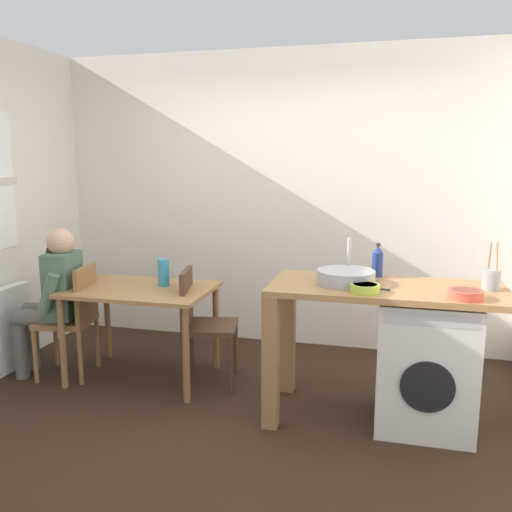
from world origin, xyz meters
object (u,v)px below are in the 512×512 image
(chair_person_seat, at_px, (74,314))
(chair_opposite, at_px, (201,320))
(colander, at_px, (466,294))
(vase, at_px, (164,273))
(washing_machine, at_px, (425,362))
(mixing_bowl, at_px, (365,288))
(bottle_tall_green, at_px, (378,262))
(seated_person, at_px, (53,294))
(dining_table, at_px, (141,300))
(utensil_crock, at_px, (491,279))

(chair_person_seat, xyz_separation_m, chair_opposite, (1.02, 0.12, 0.00))
(colander, bearing_deg, vase, 165.52)
(washing_machine, xyz_separation_m, mixing_bowl, (-0.39, -0.20, 0.52))
(bottle_tall_green, relative_size, colander, 1.17)
(bottle_tall_green, xyz_separation_m, colander, (0.52, -0.50, -0.07))
(washing_machine, height_order, colander, colander)
(chair_person_seat, xyz_separation_m, colander, (2.86, -0.37, 0.44))
(chair_opposite, xyz_separation_m, mixing_bowl, (1.26, -0.47, 0.44))
(chair_person_seat, xyz_separation_m, bottle_tall_green, (2.34, 0.13, 0.52))
(seated_person, relative_size, washing_machine, 1.40)
(dining_table, xyz_separation_m, chair_person_seat, (-0.55, -0.09, -0.14))
(utensil_crock, bearing_deg, bottle_tall_green, 162.06)
(dining_table, relative_size, mixing_bowl, 5.98)
(chair_opposite, distance_m, colander, 1.95)
(seated_person, distance_m, utensil_crock, 3.21)
(dining_table, height_order, colander, colander)
(seated_person, distance_m, colander, 3.05)
(bottle_tall_green, relative_size, mixing_bowl, 1.27)
(seated_person, distance_m, bottle_tall_green, 2.53)
(dining_table, relative_size, colander, 5.50)
(chair_person_seat, bearing_deg, colander, -107.34)
(seated_person, bearing_deg, vase, -85.83)
(chair_person_seat, distance_m, utensil_crock, 3.08)
(dining_table, height_order, chair_opposite, chair_opposite)
(chair_opposite, relative_size, utensil_crock, 3.00)
(seated_person, relative_size, mixing_bowl, 6.52)
(chair_opposite, height_order, mixing_bowl, mixing_bowl)
(vase, bearing_deg, utensil_crock, -7.02)
(dining_table, relative_size, chair_person_seat, 1.22)
(chair_person_seat, height_order, vase, vase)
(washing_machine, distance_m, bottle_tall_green, 0.74)
(seated_person, height_order, washing_machine, seated_person)
(seated_person, bearing_deg, washing_machine, -102.48)
(mixing_bowl, xyz_separation_m, vase, (-1.58, 0.54, -0.10))
(chair_opposite, bearing_deg, seated_person, -94.46)
(vase, bearing_deg, washing_machine, -9.79)
(bottle_tall_green, relative_size, vase, 1.09)
(chair_opposite, height_order, washing_machine, chair_opposite)
(chair_opposite, relative_size, colander, 4.50)
(utensil_crock, bearing_deg, washing_machine, -171.90)
(chair_opposite, xyz_separation_m, colander, (1.83, -0.49, 0.44))
(washing_machine, bearing_deg, vase, 170.21)
(chair_person_seat, relative_size, utensil_crock, 3.00)
(dining_table, distance_m, bottle_tall_green, 1.83)
(bottle_tall_green, relative_size, utensil_crock, 0.78)
(utensil_crock, xyz_separation_m, colander, (-0.18, -0.27, -0.04))
(seated_person, distance_m, washing_machine, 2.84)
(mixing_bowl, distance_m, vase, 1.67)
(dining_table, xyz_separation_m, bottle_tall_green, (1.79, 0.04, 0.38))
(seated_person, xyz_separation_m, colander, (3.02, -0.34, 0.28))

